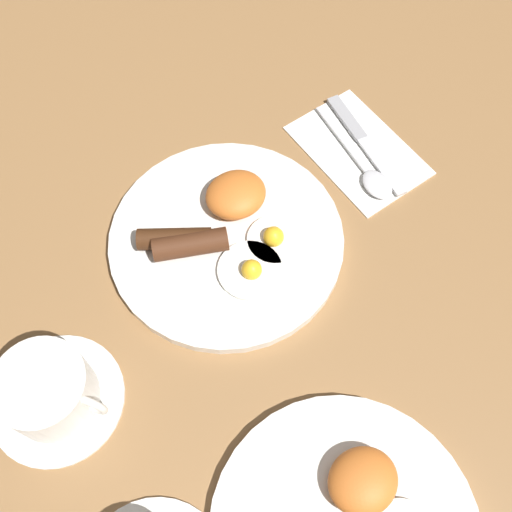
{
  "coord_description": "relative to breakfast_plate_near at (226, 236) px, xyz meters",
  "views": [
    {
      "loc": [
        0.16,
        0.32,
        0.65
      ],
      "look_at": [
        -0.01,
        0.05,
        0.03
      ],
      "focal_mm": 42.0,
      "sensor_mm": 36.0,
      "label": 1
    }
  ],
  "objects": [
    {
      "name": "teacup_near",
      "position": [
        0.26,
        0.07,
        0.02
      ],
      "size": [
        0.15,
        0.15,
        0.07
      ],
      "color": "silver",
      "rests_on": "ground_plane"
    },
    {
      "name": "ground_plane",
      "position": [
        0.0,
        0.0,
        -0.01
      ],
      "size": [
        3.0,
        3.0,
        0.0
      ],
      "primitive_type": "plane",
      "color": "olive"
    },
    {
      "name": "spoon",
      "position": [
        -0.21,
        0.02,
        -0.0
      ],
      "size": [
        0.04,
        0.17,
        0.01
      ],
      "rotation": [
        0.0,
        0.0,
        1.51
      ],
      "color": "silver",
      "rests_on": "napkin"
    },
    {
      "name": "knife",
      "position": [
        -0.23,
        -0.04,
        -0.01
      ],
      "size": [
        0.03,
        0.18,
        0.01
      ],
      "rotation": [
        0.0,
        0.0,
        1.47
      ],
      "color": "silver",
      "rests_on": "napkin"
    },
    {
      "name": "napkin",
      "position": [
        -0.22,
        -0.03,
        -0.01
      ],
      "size": [
        0.13,
        0.19,
        0.01
      ],
      "primitive_type": "cube",
      "rotation": [
        0.0,
        0.0,
        0.06
      ],
      "color": "white",
      "rests_on": "ground_plane"
    },
    {
      "name": "breakfast_plate_near",
      "position": [
        0.0,
        0.0,
        0.0
      ],
      "size": [
        0.29,
        0.29,
        0.05
      ],
      "color": "silver",
      "rests_on": "ground_plane"
    }
  ]
}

